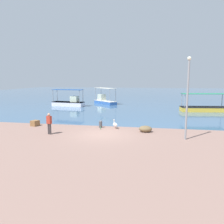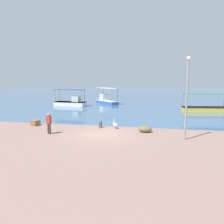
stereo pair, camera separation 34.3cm
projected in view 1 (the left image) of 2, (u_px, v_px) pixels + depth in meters
The scene contains 12 objects.
ground at pixel (102, 134), 17.33m from camera, with size 120.00×120.00×0.00m, color #8D6B5F.
harbor_water at pixel (138, 94), 64.04m from camera, with size 110.00×90.00×0.00m, color #416486.
fishing_boat_center at pixel (69, 102), 35.00m from camera, with size 5.36×2.20×2.68m.
fishing_boat_far_left at pixel (104, 100), 38.50m from camera, with size 4.67×4.58×2.78m.
fishing_boat_near_left at pixel (203, 108), 29.38m from camera, with size 6.19×2.60×2.41m.
pelican at pixel (115, 124), 19.26m from camera, with size 0.63×0.67×0.80m.
lamp_post at pixel (187, 94), 15.36m from camera, with size 0.28×0.28×5.89m.
mooring_bollard at pixel (101, 124), 19.63m from camera, with size 0.30×0.30×0.66m.
fisherman_standing at pixel (49, 123), 17.22m from camera, with size 0.45×0.35×1.69m.
net_pile at pixel (145, 129), 18.07m from camera, with size 1.08×0.92×0.51m, color brown.
cargo_crate at pixel (35, 123), 20.41m from camera, with size 0.66×0.60×0.51m, color olive.
glass_bottle at pixel (101, 128), 19.01m from camera, with size 0.07×0.07×0.27m.
Camera 1 is at (3.77, -16.47, 4.34)m, focal length 35.00 mm.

